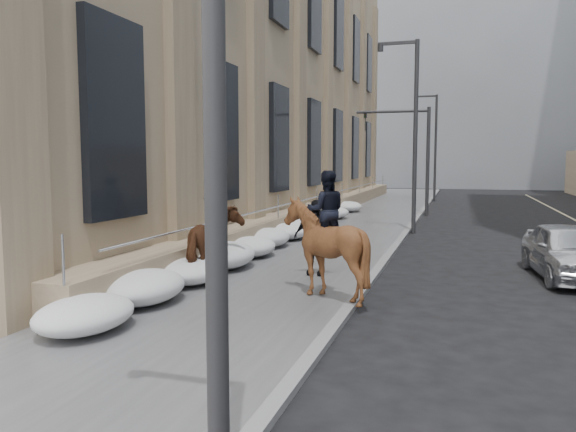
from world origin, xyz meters
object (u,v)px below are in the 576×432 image
object	(u,v)px
mounted_horse_right	(325,244)
car_silver	(568,251)
pedestrian	(315,237)
mounted_horse_left	(214,239)

from	to	relation	value
mounted_horse_right	car_silver	world-z (taller)	mounted_horse_right
mounted_horse_right	pedestrian	bearing A→B (deg)	-88.72
mounted_horse_left	pedestrian	size ratio (longest dim) A/B	1.32
mounted_horse_right	car_silver	size ratio (longest dim) A/B	0.64
mounted_horse_right	pedestrian	xyz separation A→B (m)	(-0.78, 2.29, -0.19)
pedestrian	mounted_horse_left	bearing A→B (deg)	-151.68
mounted_horse_left	pedestrian	bearing A→B (deg)	-154.98
mounted_horse_left	pedestrian	distance (m)	2.59
pedestrian	car_silver	size ratio (longest dim) A/B	0.46
mounted_horse_left	pedestrian	xyz separation A→B (m)	(2.29, 1.21, -0.01)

